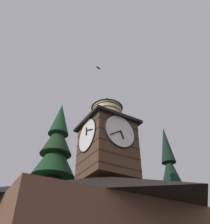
% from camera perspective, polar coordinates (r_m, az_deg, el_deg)
% --- Properties ---
extents(clock_tower, '(4.55, 4.55, 8.27)m').
position_cam_1_polar(clock_tower, '(20.05, 0.51, -7.01)').
color(clock_tower, '#4C3323').
rests_on(clock_tower, building_main).
extents(pine_tree_behind, '(7.24, 7.24, 17.80)m').
position_cam_1_polar(pine_tree_behind, '(22.82, -13.45, -19.90)').
color(pine_tree_behind, '#473323').
rests_on(pine_tree_behind, ground_plane).
extents(pine_tree_aside, '(5.03, 5.03, 16.69)m').
position_cam_1_polar(pine_tree_aside, '(26.43, 17.37, -22.49)').
color(pine_tree_aside, '#473323').
rests_on(pine_tree_aside, ground_plane).
extents(moon, '(2.10, 2.10, 2.10)m').
position_cam_1_polar(moon, '(51.34, -1.11, -23.54)').
color(moon, silver).
extents(flying_bird_high, '(0.33, 0.53, 0.13)m').
position_cam_1_polar(flying_bird_high, '(28.08, 1.58, 0.88)').
color(flying_bird_high, black).
extents(flying_bird_low, '(0.55, 0.26, 0.13)m').
position_cam_1_polar(flying_bird_low, '(26.45, -1.68, 10.82)').
color(flying_bird_low, black).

